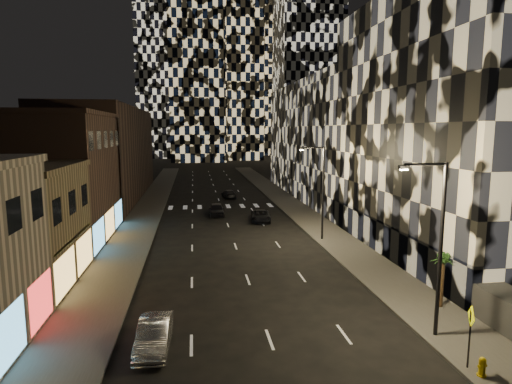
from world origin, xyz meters
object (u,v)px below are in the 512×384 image
object	(u,v)px
car_dark_midlane	(217,210)
car_dark_rightlane	(261,216)
streetlight_near	(437,238)
streetlight_far	(321,186)
car_silver_parked	(154,335)
fire_hydrant	(482,367)
palm_tree	(443,262)
car_dark_oncoming	(229,194)
ped_sign	(470,325)

from	to	relation	value
car_dark_midlane	car_dark_rightlane	distance (m)	6.58
streetlight_near	car_dark_midlane	world-z (taller)	streetlight_near
streetlight_far	car_dark_rightlane	bearing A→B (deg)	115.17
car_dark_rightlane	streetlight_far	bearing A→B (deg)	-58.27
streetlight_near	car_silver_parked	world-z (taller)	streetlight_near
fire_hydrant	palm_tree	bearing A→B (deg)	71.24
car_dark_rightlane	palm_tree	xyz separation A→B (m)	(6.89, -26.01, 2.25)
car_dark_rightlane	fire_hydrant	distance (m)	33.36
car_dark_rightlane	fire_hydrant	xyz separation A→B (m)	(4.50, -33.05, -0.11)
car_dark_rightlane	car_silver_parked	bearing A→B (deg)	-102.51
car_dark_midlane	fire_hydrant	bearing A→B (deg)	-74.55
streetlight_near	fire_hydrant	world-z (taller)	streetlight_near
car_dark_oncoming	palm_tree	xyz separation A→B (m)	(9.16, -44.18, 2.26)
streetlight_far	fire_hydrant	distance (m)	24.27
car_silver_parked	car_dark_midlane	xyz separation A→B (m)	(4.84, 32.67, 0.06)
fire_hydrant	car_dark_midlane	bearing A→B (deg)	104.20
streetlight_near	streetlight_far	size ratio (longest dim) A/B	1.00
car_dark_oncoming	car_dark_rightlane	world-z (taller)	car_dark_rightlane
car_dark_midlane	car_dark_oncoming	world-z (taller)	car_dark_midlane
streetlight_near	streetlight_far	xyz separation A→B (m)	(0.00, 20.00, 0.00)
car_dark_midlane	ped_sign	distance (m)	37.86
streetlight_near	car_dark_midlane	size ratio (longest dim) A/B	1.99
car_silver_parked	car_dark_rightlane	world-z (taller)	car_silver_parked
car_dark_rightlane	ped_sign	distance (m)	32.69
streetlight_near	ped_sign	size ratio (longest dim) A/B	3.09
ped_sign	car_silver_parked	bearing A→B (deg)	-173.98
car_silver_parked	fire_hydrant	xyz separation A→B (m)	(14.30, -4.70, -0.16)
car_dark_rightlane	palm_tree	size ratio (longest dim) A/B	1.42
car_silver_parked	car_dark_rightlane	distance (m)	30.00
car_dark_rightlane	palm_tree	bearing A→B (deg)	-68.59
streetlight_far	car_dark_oncoming	size ratio (longest dim) A/B	2.02
streetlight_far	car_silver_parked	bearing A→B (deg)	-126.56
streetlight_near	palm_tree	world-z (taller)	streetlight_near
car_dark_midlane	streetlight_far	bearing A→B (deg)	-54.32
car_silver_parked	palm_tree	size ratio (longest dim) A/B	1.30
ped_sign	streetlight_far	bearing A→B (deg)	111.78
fire_hydrant	palm_tree	distance (m)	7.81
streetlight_near	streetlight_far	world-z (taller)	same
streetlight_far	palm_tree	distance (m)	17.11
streetlight_far	palm_tree	xyz separation A→B (m)	(2.54, -16.74, -2.45)
car_dark_midlane	palm_tree	distance (m)	32.63
car_dark_midlane	palm_tree	xyz separation A→B (m)	(11.86, -30.33, 2.14)
car_dark_oncoming	ped_sign	size ratio (longest dim) A/B	1.53
streetlight_near	car_dark_midlane	xyz separation A→B (m)	(-9.32, 33.59, -4.58)
car_dark_oncoming	car_dark_midlane	bearing A→B (deg)	72.44
fire_hydrant	palm_tree	world-z (taller)	palm_tree
car_silver_parked	streetlight_near	bearing A→B (deg)	-1.70
car_silver_parked	ped_sign	size ratio (longest dim) A/B	1.49
car_dark_rightlane	ped_sign	xyz separation A→B (m)	(4.30, -32.37, 1.49)
car_silver_parked	ped_sign	xyz separation A→B (m)	(14.10, -4.02, 1.43)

